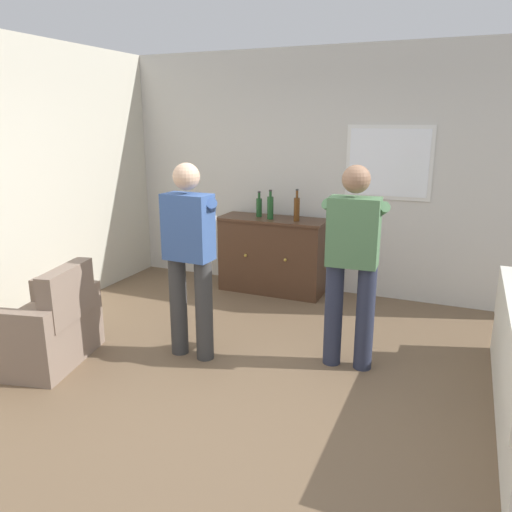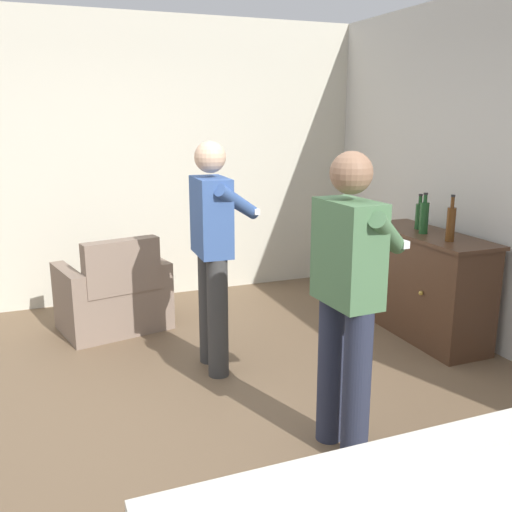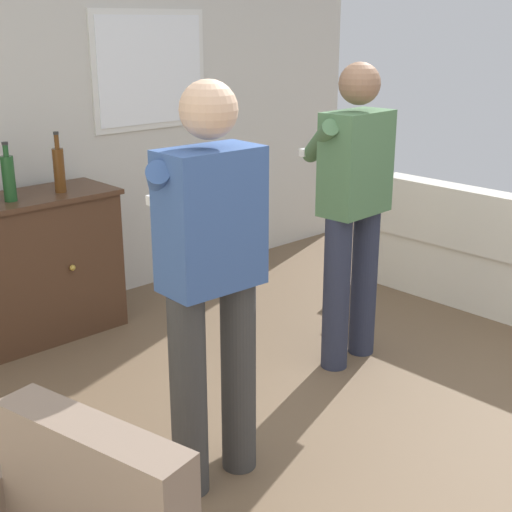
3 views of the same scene
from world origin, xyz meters
The scene contains 9 objects.
ground centered at (0.00, 0.00, 0.00)m, with size 10.40×10.40×0.00m, color brown.
wall_back_with_window centered at (0.01, 2.66, 1.40)m, with size 5.20×0.15×2.80m.
armchair centered at (-1.76, -0.14, 0.29)m, with size 0.81×1.00×0.85m.
sideboard_cabinet centered at (-0.65, 2.30, 0.45)m, with size 1.27×0.49×0.90m.
bottle_wine_green centered at (-0.83, 2.33, 1.02)m, with size 0.07×0.07×0.30m.
bottle_liquor_amber centered at (-0.66, 2.24, 1.04)m, with size 0.07×0.07×0.34m.
bottle_spirits_clear centered at (-0.34, 2.25, 1.04)m, with size 0.07×0.07×0.36m.
person_standing_left centered at (-0.68, 0.44, 0.94)m, with size 0.56×0.48×1.68m.
person_standing_right centered at (0.62, 0.78, 0.94)m, with size 0.56×0.48×1.68m.
Camera 1 is at (1.41, -3.06, 2.01)m, focal length 35.00 mm.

